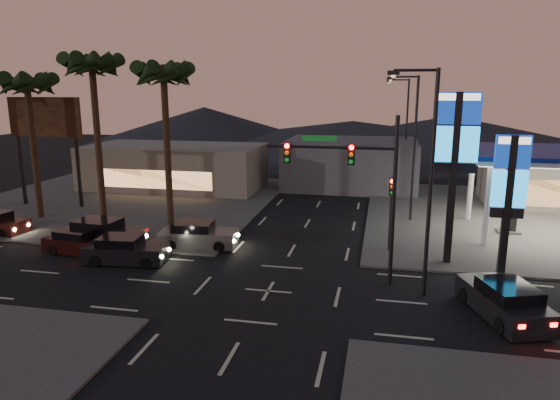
% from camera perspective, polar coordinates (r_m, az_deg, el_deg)
% --- Properties ---
extents(ground, '(140.00, 140.00, 0.00)m').
position_cam_1_polar(ground, '(23.46, -1.35, -10.36)').
color(ground, black).
rests_on(ground, ground).
extents(corner_lot_ne, '(24.00, 24.00, 0.12)m').
position_cam_1_polar(corner_lot_ne, '(39.70, 27.59, -2.06)').
color(corner_lot_ne, '#47443F').
rests_on(corner_lot_ne, ground).
extents(corner_lot_nw, '(24.00, 24.00, 0.12)m').
position_cam_1_polar(corner_lot_nw, '(43.49, -17.34, 0.01)').
color(corner_lot_nw, '#47443F').
rests_on(corner_lot_nw, ground).
extents(convenience_store, '(10.00, 6.00, 4.00)m').
position_cam_1_polar(convenience_store, '(44.59, 28.62, 1.87)').
color(convenience_store, '#726B5B').
rests_on(convenience_store, ground).
extents(pylon_sign_tall, '(2.20, 0.35, 9.00)m').
position_cam_1_polar(pylon_sign_tall, '(26.90, 19.42, 6.03)').
color(pylon_sign_tall, black).
rests_on(pylon_sign_tall, ground).
extents(pylon_sign_short, '(1.60, 0.35, 7.00)m').
position_cam_1_polar(pylon_sign_short, '(26.62, 24.76, 1.73)').
color(pylon_sign_short, black).
rests_on(pylon_sign_short, ground).
extents(traffic_signal_mast, '(6.10, 0.39, 8.00)m').
position_cam_1_polar(traffic_signal_mast, '(23.37, 8.72, 2.80)').
color(traffic_signal_mast, black).
rests_on(traffic_signal_mast, ground).
extents(pedestal_signal, '(0.32, 0.39, 4.30)m').
position_cam_1_polar(pedestal_signal, '(28.70, 12.60, -0.21)').
color(pedestal_signal, black).
rests_on(pedestal_signal, ground).
extents(streetlight_near, '(2.14, 0.25, 10.00)m').
position_cam_1_polar(streetlight_near, '(22.37, 16.42, 3.26)').
color(streetlight_near, black).
rests_on(streetlight_near, ground).
extents(streetlight_mid, '(2.14, 0.25, 10.00)m').
position_cam_1_polar(streetlight_mid, '(35.24, 14.82, 6.64)').
color(streetlight_mid, black).
rests_on(streetlight_mid, ground).
extents(streetlight_far, '(2.14, 0.25, 10.00)m').
position_cam_1_polar(streetlight_far, '(49.17, 14.03, 8.29)').
color(streetlight_far, black).
rests_on(streetlight_far, ground).
extents(palm_a, '(4.41, 4.41, 10.86)m').
position_cam_1_polar(palm_a, '(33.54, -13.12, 12.80)').
color(palm_a, black).
rests_on(palm_a, ground).
extents(palm_b, '(4.41, 4.41, 11.46)m').
position_cam_1_polar(palm_b, '(35.91, -20.63, 13.17)').
color(palm_b, black).
rests_on(palm_b, ground).
extents(palm_c, '(4.41, 4.41, 10.26)m').
position_cam_1_polar(palm_c, '(38.77, -26.89, 10.92)').
color(palm_c, black).
rests_on(palm_c, ground).
extents(billboard, '(6.00, 0.30, 8.50)m').
position_cam_1_polar(billboard, '(42.56, -25.22, 7.67)').
color(billboard, black).
rests_on(billboard, ground).
extents(building_far_west, '(16.00, 8.00, 4.00)m').
position_cam_1_polar(building_far_west, '(47.54, -11.90, 3.74)').
color(building_far_west, '#726B5B').
rests_on(building_far_west, ground).
extents(building_far_mid, '(12.00, 9.00, 4.40)m').
position_cam_1_polar(building_far_mid, '(47.62, 8.11, 4.15)').
color(building_far_mid, '#4C4C51').
rests_on(building_far_mid, ground).
extents(hill_left, '(40.00, 40.00, 6.00)m').
position_cam_1_polar(hill_left, '(86.58, -8.62, 8.48)').
color(hill_left, black).
rests_on(hill_left, ground).
extents(hill_right, '(50.00, 50.00, 5.00)m').
position_cam_1_polar(hill_right, '(81.91, 18.92, 7.36)').
color(hill_right, black).
rests_on(hill_right, ground).
extents(hill_center, '(60.00, 60.00, 4.00)m').
position_cam_1_polar(hill_center, '(81.48, 8.29, 7.52)').
color(hill_center, black).
rests_on(hill_center, ground).
extents(car_lane_a_front, '(4.57, 2.23, 1.45)m').
position_cam_1_polar(car_lane_a_front, '(28.12, -17.29, -5.52)').
color(car_lane_a_front, black).
rests_on(car_lane_a_front, ground).
extents(car_lane_a_mid, '(4.21, 2.07, 1.33)m').
position_cam_1_polar(car_lane_a_mid, '(30.61, -21.93, -4.50)').
color(car_lane_a_mid, black).
rests_on(car_lane_a_mid, ground).
extents(car_lane_b_front, '(4.70, 2.27, 1.49)m').
position_cam_1_polar(car_lane_b_front, '(29.83, -9.40, -4.02)').
color(car_lane_b_front, '#5B5B5D').
rests_on(car_lane_b_front, ground).
extents(car_lane_b_mid, '(5.14, 2.45, 1.63)m').
position_cam_1_polar(car_lane_b_mid, '(31.23, -19.66, -3.71)').
color(car_lane_b_mid, black).
rests_on(car_lane_b_mid, ground).
extents(suv_station, '(3.27, 4.94, 1.53)m').
position_cam_1_polar(suv_station, '(22.63, 24.24, -10.48)').
color(suv_station, black).
rests_on(suv_station, ground).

